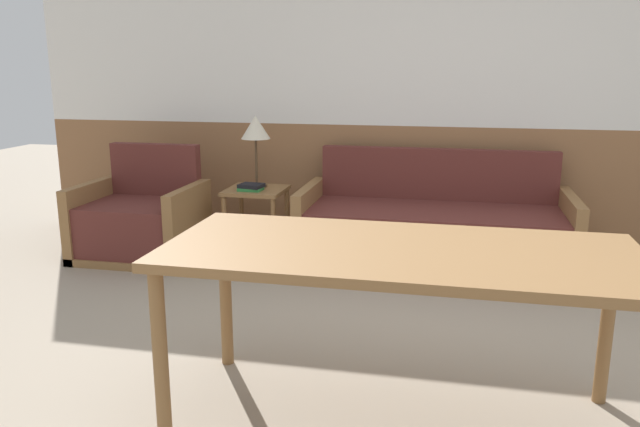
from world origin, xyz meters
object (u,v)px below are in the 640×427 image
(table_lamp, at_px, (256,131))
(dining_table, at_px, (399,265))
(armchair, at_px, (141,223))
(side_table, at_px, (256,201))
(couch, at_px, (433,230))

(table_lamp, height_order, dining_table, table_lamp)
(armchair, bearing_deg, side_table, 12.29)
(side_table, xyz_separation_m, dining_table, (1.35, -2.26, 0.28))
(armchair, distance_m, table_lamp, 1.17)
(armchair, height_order, dining_table, armchair)
(side_table, relative_size, dining_table, 0.28)
(side_table, bearing_deg, couch, 1.38)
(table_lamp, bearing_deg, dining_table, -59.72)
(table_lamp, bearing_deg, armchair, -155.65)
(couch, xyz_separation_m, dining_table, (-0.06, -2.30, 0.44))
(side_table, distance_m, table_lamp, 0.56)
(couch, xyz_separation_m, table_lamp, (-1.43, 0.05, 0.73))
(table_lamp, relative_size, dining_table, 0.30)
(side_table, xyz_separation_m, table_lamp, (-0.02, 0.08, 0.56))
(couch, xyz_separation_m, side_table, (-1.42, -0.03, 0.17))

